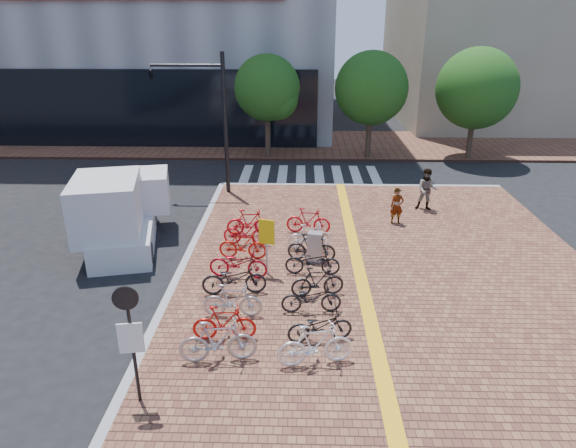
{
  "coord_description": "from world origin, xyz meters",
  "views": [
    {
      "loc": [
        0.02,
        -12.79,
        8.05
      ],
      "look_at": [
        -0.42,
        3.8,
        1.3
      ],
      "focal_mm": 32.0,
      "sensor_mm": 36.0,
      "label": 1
    }
  ],
  "objects_px": {
    "bike_7": "(249,222)",
    "bike_13": "(312,247)",
    "bike_10": "(311,298)",
    "traffic_light_pole": "(191,98)",
    "bike_15": "(308,221)",
    "pedestrian_b": "(427,190)",
    "pedestrian_a": "(397,206)",
    "notice_sign": "(130,331)",
    "bike_1": "(224,323)",
    "bike_3": "(234,279)",
    "bike_5": "(243,245)",
    "bike_0": "(218,341)",
    "bike_2": "(232,301)",
    "bike_4": "(238,263)",
    "bike_12": "(313,261)",
    "bike_6": "(246,232)",
    "utility_box": "(315,247)",
    "bike_9": "(320,326)",
    "bike_11": "(318,281)",
    "bike_8": "(315,345)",
    "yellow_sign": "(266,237)",
    "box_truck": "(122,212)"
  },
  "relations": [
    {
      "from": "bike_7",
      "to": "bike_10",
      "type": "distance_m",
      "value": 5.99
    },
    {
      "from": "bike_7",
      "to": "bike_13",
      "type": "relative_size",
      "value": 1.04
    },
    {
      "from": "bike_13",
      "to": "traffic_light_pole",
      "type": "distance_m",
      "value": 10.04
    },
    {
      "from": "bike_5",
      "to": "bike_9",
      "type": "height_order",
      "value": "bike_5"
    },
    {
      "from": "bike_11",
      "to": "bike_8",
      "type": "bearing_deg",
      "value": 166.05
    },
    {
      "from": "bike_5",
      "to": "bike_9",
      "type": "distance_m",
      "value": 5.46
    },
    {
      "from": "bike_13",
      "to": "pedestrian_b",
      "type": "xyz_separation_m",
      "value": [
        5.08,
        5.22,
        0.42
      ]
    },
    {
      "from": "bike_12",
      "to": "bike_15",
      "type": "height_order",
      "value": "bike_15"
    },
    {
      "from": "bike_15",
      "to": "bike_1",
      "type": "bearing_deg",
      "value": 169.51
    },
    {
      "from": "bike_1",
      "to": "bike_5",
      "type": "distance_m",
      "value": 4.84
    },
    {
      "from": "bike_1",
      "to": "bike_13",
      "type": "bearing_deg",
      "value": -29.61
    },
    {
      "from": "bike_3",
      "to": "bike_15",
      "type": "xyz_separation_m",
      "value": [
        2.3,
        4.79,
        0.0
      ]
    },
    {
      "from": "bike_5",
      "to": "bike_10",
      "type": "xyz_separation_m",
      "value": [
        2.33,
        -3.43,
        -0.05
      ]
    },
    {
      "from": "bike_3",
      "to": "bike_9",
      "type": "relative_size",
      "value": 1.14
    },
    {
      "from": "bike_13",
      "to": "pedestrian_a",
      "type": "distance_m",
      "value": 5.02
    },
    {
      "from": "utility_box",
      "to": "bike_4",
      "type": "bearing_deg",
      "value": -153.23
    },
    {
      "from": "bike_15",
      "to": "pedestrian_b",
      "type": "xyz_separation_m",
      "value": [
        5.17,
        2.77,
        0.4
      ]
    },
    {
      "from": "bike_4",
      "to": "pedestrian_a",
      "type": "bearing_deg",
      "value": -45.24
    },
    {
      "from": "bike_11",
      "to": "pedestrian_b",
      "type": "distance_m",
      "value": 9.09
    },
    {
      "from": "bike_13",
      "to": "bike_9",
      "type": "bearing_deg",
      "value": -171.76
    },
    {
      "from": "pedestrian_a",
      "to": "traffic_light_pole",
      "type": "relative_size",
      "value": 0.23
    },
    {
      "from": "bike_15",
      "to": "pedestrian_a",
      "type": "bearing_deg",
      "value": -65.6
    },
    {
      "from": "pedestrian_a",
      "to": "bike_3",
      "type": "bearing_deg",
      "value": -139.09
    },
    {
      "from": "bike_1",
      "to": "bike_12",
      "type": "height_order",
      "value": "bike_1"
    },
    {
      "from": "yellow_sign",
      "to": "bike_0",
      "type": "bearing_deg",
      "value": -100.79
    },
    {
      "from": "bike_5",
      "to": "traffic_light_pole",
      "type": "xyz_separation_m",
      "value": [
        -3.0,
        7.38,
        3.96
      ]
    },
    {
      "from": "bike_1",
      "to": "bike_4",
      "type": "bearing_deg",
      "value": -2.6
    },
    {
      "from": "bike_0",
      "to": "pedestrian_b",
      "type": "distance_m",
      "value": 13.18
    },
    {
      "from": "bike_11",
      "to": "yellow_sign",
      "type": "height_order",
      "value": "yellow_sign"
    },
    {
      "from": "bike_3",
      "to": "notice_sign",
      "type": "relative_size",
      "value": 0.68
    },
    {
      "from": "bike_0",
      "to": "bike_13",
      "type": "height_order",
      "value": "bike_0"
    },
    {
      "from": "bike_0",
      "to": "bike_1",
      "type": "relative_size",
      "value": 1.14
    },
    {
      "from": "bike_13",
      "to": "notice_sign",
      "type": "bearing_deg",
      "value": 157.77
    },
    {
      "from": "bike_3",
      "to": "bike_5",
      "type": "height_order",
      "value": "bike_3"
    },
    {
      "from": "pedestrian_a",
      "to": "notice_sign",
      "type": "relative_size",
      "value": 0.52
    },
    {
      "from": "bike_2",
      "to": "pedestrian_b",
      "type": "relative_size",
      "value": 0.91
    },
    {
      "from": "bike_0",
      "to": "bike_6",
      "type": "height_order",
      "value": "bike_0"
    },
    {
      "from": "bike_11",
      "to": "bike_15",
      "type": "relative_size",
      "value": 0.95
    },
    {
      "from": "bike_10",
      "to": "traffic_light_pole",
      "type": "bearing_deg",
      "value": 21.69
    },
    {
      "from": "bike_13",
      "to": "pedestrian_a",
      "type": "xyz_separation_m",
      "value": [
        3.51,
        3.58,
        0.25
      ]
    },
    {
      "from": "bike_0",
      "to": "bike_5",
      "type": "relative_size",
      "value": 1.14
    },
    {
      "from": "bike_5",
      "to": "notice_sign",
      "type": "relative_size",
      "value": 0.58
    },
    {
      "from": "utility_box",
      "to": "box_truck",
      "type": "relative_size",
      "value": 0.2
    },
    {
      "from": "bike_2",
      "to": "utility_box",
      "type": "distance_m",
      "value": 4.34
    },
    {
      "from": "bike_0",
      "to": "utility_box",
      "type": "relative_size",
      "value": 1.8
    },
    {
      "from": "bike_2",
      "to": "bike_4",
      "type": "height_order",
      "value": "bike_2"
    },
    {
      "from": "bike_1",
      "to": "bike_15",
      "type": "relative_size",
      "value": 0.97
    },
    {
      "from": "bike_6",
      "to": "bike_8",
      "type": "bearing_deg",
      "value": -157.55
    },
    {
      "from": "bike_0",
      "to": "bike_6",
      "type": "distance_m",
      "value": 6.94
    },
    {
      "from": "bike_12",
      "to": "bike_9",
      "type": "bearing_deg",
      "value": -175.49
    }
  ]
}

